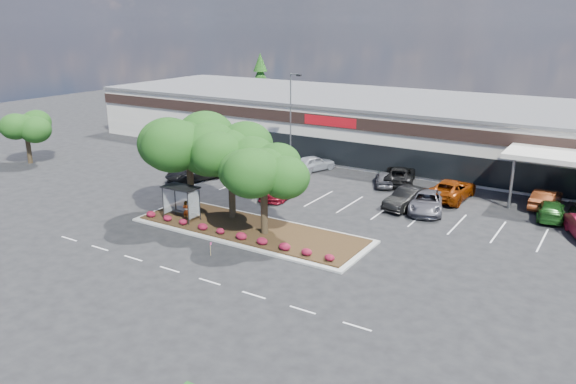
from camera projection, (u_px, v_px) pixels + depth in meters
The scene contains 28 objects.
ground at pixel (239, 256), 36.87m from camera, with size 160.00×160.00×0.00m, color black.
retail_store at pixel (419, 128), 63.39m from camera, with size 80.40×25.20×6.25m.
landscape_island at pixel (250, 230), 41.09m from camera, with size 18.00×6.00×0.26m.
lane_markings at pixel (315, 211), 45.39m from camera, with size 33.12×20.06×0.01m.
shrub_row at pixel (232, 234), 39.27m from camera, with size 17.00×0.80×0.50m, color maroon, non-canonical shape.
bus_shelter at pixel (182, 193), 42.37m from camera, with size 2.75×1.55×2.59m.
island_tree_west at pixel (190, 164), 43.32m from camera, with size 7.20×7.20×7.89m, color #133D0E, non-canonical shape.
island_tree_mid at pixel (231, 171), 42.20m from camera, with size 6.60×6.60×7.32m, color #133D0E, non-canonical shape.
island_tree_east at pixel (264, 190), 39.09m from camera, with size 5.80×5.80×6.50m, color #133D0E, non-canonical shape.
tree_west_far at pixel (27, 138), 59.73m from camera, with size 4.80×4.80×5.61m, color #133D0E, non-canonical shape.
conifer_north_west at pixel (261, 85), 87.86m from camera, with size 4.40×4.40×10.00m, color #133D0E.
person_waiting at pixel (186, 211), 42.36m from camera, with size 0.56×0.37×1.54m, color #594C47.
light_pole at pixel (291, 128), 56.74m from camera, with size 1.41×0.77×9.85m.
survey_stake at pixel (211, 247), 36.67m from camera, with size 0.07×0.14×0.95m.
car_0 at pixel (195, 172), 53.95m from camera, with size 2.68×5.82×1.62m, color black.
car_1 at pixel (257, 181), 51.40m from camera, with size 2.29×4.97×1.38m, color #1D541F.
car_2 at pixel (259, 177), 52.73m from camera, with size 1.57×3.90×1.33m, color slate.
car_3 at pixel (282, 188), 48.93m from camera, with size 2.26×5.56×1.61m, color maroon.
car_5 at pixel (408, 198), 45.97m from camera, with size 1.79×5.14×1.69m, color black.
car_6 at pixel (426, 202), 45.20m from camera, with size 2.61×5.66×1.57m, color #56555D.
car_9 at pixel (263, 154), 61.53m from camera, with size 1.61×4.00×1.36m, color silver.
car_10 at pixel (292, 168), 55.43m from camera, with size 2.74×5.95×1.65m, color slate.
car_11 at pixel (314, 163), 57.25m from camera, with size 1.91×4.75×1.62m, color #A7ABB3.
car_12 at pixel (400, 175), 52.91m from camera, with size 2.70×5.85×1.63m, color black.
car_13 at pixel (384, 179), 52.14m from camera, with size 1.62×4.02×1.37m, color #4D4C52.
car_14 at pixel (452, 189), 48.30m from camera, with size 2.84×6.15×1.71m, color #7A2B05.
car_15 at pixel (546, 199), 45.96m from camera, with size 1.69×4.83×1.59m, color maroon.
car_16 at pixel (550, 210), 43.56m from camera, with size 1.99×4.91×1.42m, color #1D541A.
Camera 1 is at (20.72, -27.14, 14.88)m, focal length 35.00 mm.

